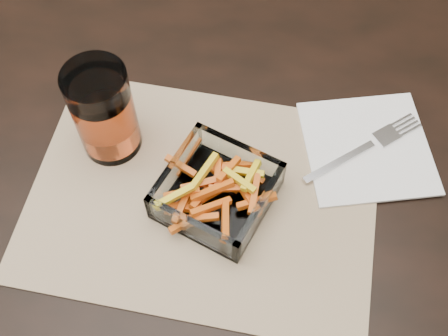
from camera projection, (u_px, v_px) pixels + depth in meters
The scene contains 6 objects.
dining_table at pixel (129, 220), 0.82m from camera, with size 1.60×0.90×0.75m.
placemat at pixel (203, 196), 0.74m from camera, with size 0.45×0.33×0.00m, color tan.
glass_bowl at pixel (217, 192), 0.71m from camera, with size 0.17×0.17×0.05m.
tumbler at pixel (104, 114), 0.72m from camera, with size 0.08×0.08×0.14m.
napkin at pixel (367, 147), 0.77m from camera, with size 0.17×0.17×0.00m, color white.
fork at pixel (366, 147), 0.77m from camera, with size 0.17×0.12×0.00m.
Camera 1 is at (0.16, -0.33, 1.41)m, focal length 45.00 mm.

